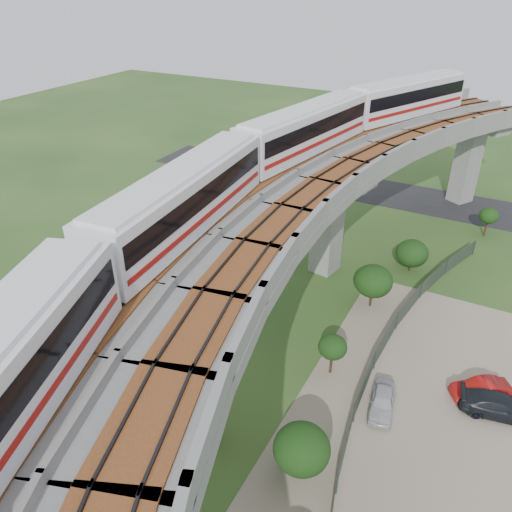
% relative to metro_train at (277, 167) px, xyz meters
% --- Properties ---
extents(ground, '(160.00, 160.00, 0.00)m').
position_rel_metro_train_xyz_m(ground, '(-0.36, -1.42, -12.31)').
color(ground, '#284B1E').
rests_on(ground, ground).
extents(dirt_lot, '(18.00, 26.00, 0.04)m').
position_rel_metro_train_xyz_m(dirt_lot, '(13.64, -3.42, -12.29)').
color(dirt_lot, gray).
rests_on(dirt_lot, ground).
extents(asphalt_road, '(60.00, 8.00, 0.03)m').
position_rel_metro_train_xyz_m(asphalt_road, '(-0.36, 28.58, -12.29)').
color(asphalt_road, '#232326').
rests_on(asphalt_road, ground).
extents(viaduct, '(19.58, 73.98, 11.40)m').
position_rel_metro_train_xyz_m(viaduct, '(3.48, -1.42, -3.26)').
color(viaduct, '#99968E').
rests_on(viaduct, ground).
extents(metro_train, '(11.25, 61.32, 3.64)m').
position_rel_metro_train_xyz_m(metro_train, '(0.00, 0.00, 0.00)').
color(metro_train, white).
rests_on(metro_train, ground).
extents(fence, '(3.87, 38.73, 1.50)m').
position_rel_metro_train_xyz_m(fence, '(9.39, -1.42, -11.56)').
color(fence, '#2D382D').
rests_on(fence, ground).
extents(tree_0, '(1.85, 1.85, 3.01)m').
position_rel_metro_train_xyz_m(tree_0, '(12.35, 22.39, -10.10)').
color(tree_0, '#382314').
rests_on(tree_0, ground).
extents(tree_1, '(2.77, 2.77, 2.94)m').
position_rel_metro_train_xyz_m(tree_1, '(7.29, 12.27, -10.55)').
color(tree_1, '#382314').
rests_on(tree_1, ground).
extents(tree_2, '(2.96, 2.96, 3.59)m').
position_rel_metro_train_xyz_m(tree_2, '(5.80, 5.47, -9.98)').
color(tree_2, '#382314').
rests_on(tree_2, ground).
extents(tree_3, '(1.88, 1.88, 2.98)m').
position_rel_metro_train_xyz_m(tree_3, '(5.68, -3.08, -10.14)').
color(tree_3, '#382314').
rests_on(tree_3, ground).
extents(tree_4, '(2.96, 2.96, 3.37)m').
position_rel_metro_train_xyz_m(tree_4, '(7.03, -11.14, -10.20)').
color(tree_4, '#382314').
rests_on(tree_4, ground).
extents(car_white, '(1.98, 3.75, 1.22)m').
position_rel_metro_train_xyz_m(car_white, '(9.55, -4.61, -11.66)').
color(car_white, silver).
rests_on(car_white, dirt_lot).
extents(car_red, '(3.76, 3.10, 1.21)m').
position_rel_metro_train_xyz_m(car_red, '(14.66, -0.76, -11.66)').
color(car_red, '#A5110F').
rests_on(car_red, dirt_lot).
extents(car_dark, '(4.82, 2.68, 1.32)m').
position_rel_metro_train_xyz_m(car_dark, '(15.78, -1.73, -11.61)').
color(car_dark, black).
rests_on(car_dark, dirt_lot).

